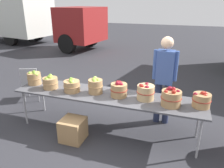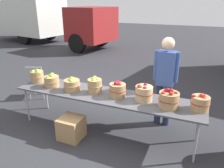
% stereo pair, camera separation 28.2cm
% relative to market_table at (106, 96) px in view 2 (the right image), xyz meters
% --- Properties ---
extents(ground_plane, '(40.00, 40.00, 0.00)m').
position_rel_market_table_xyz_m(ground_plane, '(0.00, 0.00, -0.72)').
color(ground_plane, '#2D2D33').
extents(market_table, '(3.50, 0.76, 0.75)m').
position_rel_market_table_xyz_m(market_table, '(0.00, 0.00, 0.00)').
color(market_table, '#4C4C51').
rests_on(market_table, ground).
extents(apple_basket_green_0, '(0.28, 0.28, 0.29)m').
position_rel_market_table_xyz_m(apple_basket_green_0, '(-1.58, 0.04, 0.17)').
color(apple_basket_green_0, '#A87F51').
rests_on(apple_basket_green_0, market_table).
extents(apple_basket_green_1, '(0.30, 0.30, 0.26)m').
position_rel_market_table_xyz_m(apple_basket_green_1, '(-1.15, -0.05, 0.15)').
color(apple_basket_green_1, '#A87F51').
rests_on(apple_basket_green_1, market_table).
extents(apple_basket_green_2, '(0.32, 0.32, 0.27)m').
position_rel_market_table_xyz_m(apple_basket_green_2, '(-0.67, -0.07, 0.15)').
color(apple_basket_green_2, '#A87F51').
rests_on(apple_basket_green_2, market_table).
extents(apple_basket_green_3, '(0.28, 0.28, 0.31)m').
position_rel_market_table_xyz_m(apple_basket_green_3, '(-0.23, 0.01, 0.18)').
color(apple_basket_green_3, '#A87F51').
rests_on(apple_basket_green_3, market_table).
extents(apple_basket_red_0, '(0.31, 0.31, 0.30)m').
position_rel_market_table_xyz_m(apple_basket_red_0, '(0.23, 0.01, 0.17)').
color(apple_basket_red_0, '#A87F51').
rests_on(apple_basket_red_0, market_table).
extents(apple_basket_red_1, '(0.32, 0.32, 0.30)m').
position_rel_market_table_xyz_m(apple_basket_red_1, '(0.70, 0.03, 0.17)').
color(apple_basket_red_1, tan).
rests_on(apple_basket_red_1, market_table).
extents(apple_basket_red_2, '(0.34, 0.34, 0.32)m').
position_rel_market_table_xyz_m(apple_basket_red_2, '(1.14, -0.07, 0.17)').
color(apple_basket_red_2, '#A87F51').
rests_on(apple_basket_red_2, market_table).
extents(apple_basket_red_3, '(0.30, 0.30, 0.27)m').
position_rel_market_table_xyz_m(apple_basket_red_3, '(1.61, 0.03, 0.16)').
color(apple_basket_red_3, '#A87F51').
rests_on(apple_basket_red_3, market_table).
extents(vendor_adult, '(0.46, 0.24, 1.76)m').
position_rel_market_table_xyz_m(vendor_adult, '(0.94, 0.65, 0.32)').
color(vendor_adult, '#262D4C').
rests_on(vendor_adult, ground).
extents(box_truck, '(7.96, 3.45, 2.75)m').
position_rel_market_table_xyz_m(box_truck, '(-7.23, 7.11, 0.77)').
color(box_truck, silver).
rests_on(box_truck, ground).
extents(folding_chair, '(0.52, 0.52, 0.86)m').
position_rel_market_table_xyz_m(folding_chair, '(-2.23, 0.69, -0.21)').
color(folding_chair, '#99999E').
rests_on(folding_chair, ground).
extents(produce_crate, '(0.40, 0.40, 0.40)m').
position_rel_market_table_xyz_m(produce_crate, '(-0.47, -0.48, -0.52)').
color(produce_crate, '#A87F51').
rests_on(produce_crate, ground).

